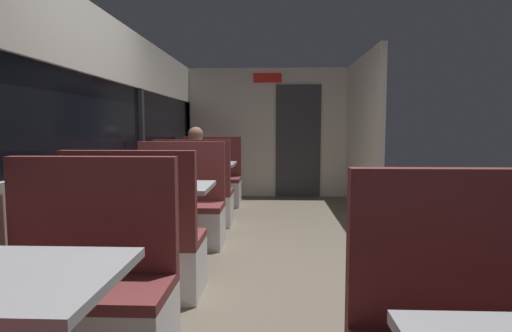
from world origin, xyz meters
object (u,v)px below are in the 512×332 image
at_px(bench_far_window_facing_end, 195,199).
at_px(bench_far_window_facing_entry, 211,185).
at_px(dining_table_far_window, 204,170).
at_px(dining_table_mid_window, 162,196).
at_px(bench_mid_window_facing_end, 138,252).
at_px(coffee_cup_primary, 210,160).
at_px(bench_mid_window_facing_entry, 179,214).
at_px(bench_near_window_facing_entry, 83,304).
at_px(seated_passenger, 196,183).

height_order(bench_far_window_facing_end, bench_far_window_facing_entry, same).
height_order(dining_table_far_window, bench_far_window_facing_entry, bench_far_window_facing_entry).
bearing_deg(dining_table_mid_window, dining_table_far_window, 90.00).
relative_size(bench_mid_window_facing_end, bench_far_window_facing_end, 1.00).
distance_m(dining_table_far_window, bench_far_window_facing_end, 0.77).
xyz_separation_m(dining_table_mid_window, bench_far_window_facing_end, (0.00, 1.63, -0.31)).
xyz_separation_m(dining_table_mid_window, coffee_cup_primary, (0.11, 2.25, 0.15)).
relative_size(bench_mid_window_facing_entry, bench_far_window_facing_entry, 1.00).
xyz_separation_m(bench_near_window_facing_entry, bench_far_window_facing_end, (0.00, 3.25, 0.00)).
height_order(dining_table_mid_window, bench_mid_window_facing_end, bench_mid_window_facing_end).
xyz_separation_m(dining_table_mid_window, seated_passenger, (0.00, 1.70, -0.10)).
relative_size(bench_mid_window_facing_end, bench_far_window_facing_entry, 1.00).
relative_size(dining_table_mid_window, bench_mid_window_facing_entry, 0.82).
bearing_deg(bench_far_window_facing_entry, bench_near_window_facing_entry, -90.00).
xyz_separation_m(bench_mid_window_facing_entry, coffee_cup_primary, (0.11, 1.55, 0.46)).
bearing_deg(bench_far_window_facing_entry, seated_passenger, -90.00).
height_order(bench_near_window_facing_entry, dining_table_far_window, bench_near_window_facing_entry).
relative_size(bench_mid_window_facing_entry, coffee_cup_primary, 12.22).
xyz_separation_m(bench_near_window_facing_entry, bench_mid_window_facing_end, (0.00, 0.93, 0.00)).
bearing_deg(bench_mid_window_facing_entry, bench_mid_window_facing_end, -90.00).
xyz_separation_m(bench_mid_window_facing_end, dining_table_far_window, (0.00, 3.02, 0.31)).
height_order(dining_table_mid_window, bench_far_window_facing_end, bench_far_window_facing_end).
relative_size(bench_mid_window_facing_entry, seated_passenger, 0.87).
bearing_deg(bench_far_window_facing_entry, dining_table_mid_window, -90.00).
bearing_deg(bench_mid_window_facing_end, bench_far_window_facing_entry, 90.00).
height_order(dining_table_far_window, coffee_cup_primary, coffee_cup_primary).
distance_m(bench_mid_window_facing_end, seated_passenger, 2.41).
bearing_deg(bench_far_window_facing_entry, dining_table_far_window, -90.00).
height_order(dining_table_far_window, seated_passenger, seated_passenger).
distance_m(bench_far_window_facing_end, seated_passenger, 0.22).
xyz_separation_m(bench_far_window_facing_entry, seated_passenger, (0.00, -1.33, 0.21)).
distance_m(bench_near_window_facing_entry, bench_far_window_facing_end, 3.25).
bearing_deg(bench_near_window_facing_entry, bench_far_window_facing_end, 90.00).
height_order(bench_near_window_facing_entry, seated_passenger, seated_passenger).
bearing_deg(dining_table_far_window, bench_mid_window_facing_end, -90.00).
xyz_separation_m(bench_mid_window_facing_end, seated_passenger, (0.00, 2.40, 0.21)).
xyz_separation_m(dining_table_far_window, seated_passenger, (0.00, -0.63, -0.10)).
bearing_deg(bench_far_window_facing_entry, bench_mid_window_facing_end, -90.00).
xyz_separation_m(bench_mid_window_facing_end, bench_mid_window_facing_entry, (0.00, 1.40, 0.00)).
relative_size(bench_near_window_facing_entry, dining_table_mid_window, 1.22).
bearing_deg(dining_table_mid_window, bench_far_window_facing_end, 90.00).
height_order(bench_mid_window_facing_end, bench_far_window_facing_end, same).
bearing_deg(bench_far_window_facing_end, bench_mid_window_facing_end, -90.00).
relative_size(bench_mid_window_facing_end, dining_table_far_window, 1.22).
height_order(dining_table_mid_window, bench_mid_window_facing_entry, bench_mid_window_facing_entry).
relative_size(bench_far_window_facing_entry, coffee_cup_primary, 12.22).
distance_m(bench_near_window_facing_entry, dining_table_mid_window, 1.66).
bearing_deg(bench_mid_window_facing_end, bench_mid_window_facing_entry, 90.00).
distance_m(bench_mid_window_facing_entry, dining_table_far_window, 1.66).
xyz_separation_m(dining_table_far_window, bench_far_window_facing_end, (0.00, -0.70, -0.31)).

